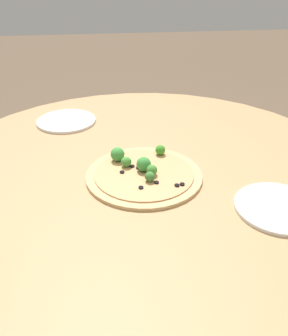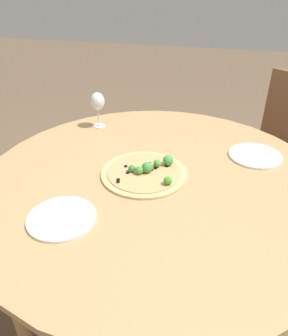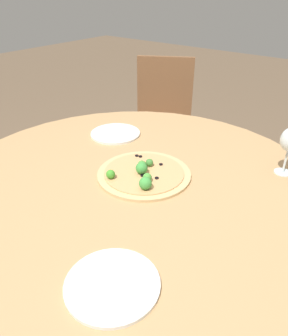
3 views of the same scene
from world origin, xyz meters
TOP-DOWN VIEW (x-y plane):
  - ground_plane at (0.00, 0.00)m, footprint 12.00×12.00m
  - dining_table at (0.00, 0.00)m, footprint 1.39×1.39m
  - chair_2 at (0.97, 0.56)m, footprint 0.55×0.55m
  - pizza at (0.04, -0.01)m, footprint 0.34×0.34m
  - plate_near at (-0.39, -0.26)m, footprint 0.23×0.23m
  - plate_far at (0.25, 0.32)m, footprint 0.23×0.23m

SIDE VIEW (x-z plane):
  - ground_plane at x=0.00m, z-range 0.00..0.00m
  - chair_2 at x=0.97m, z-range 0.03..0.93m
  - dining_table at x=0.00m, z-range 0.30..1.02m
  - plate_near at x=-0.39m, z-range 0.72..0.73m
  - plate_far at x=0.25m, z-range 0.72..0.73m
  - pizza at x=0.04m, z-range 0.70..0.76m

